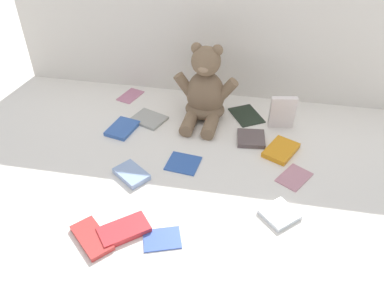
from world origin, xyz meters
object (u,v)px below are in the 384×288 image
book_case_3 (130,95)px  book_case_2 (124,230)px  book_case_6 (282,112)px  book_case_1 (122,128)px  book_case_7 (281,150)px  book_case_4 (183,163)px  book_case_8 (251,138)px  book_case_9 (131,174)px  book_case_11 (279,214)px  book_case_10 (92,238)px  teddy_bear (205,92)px  book_case_12 (246,115)px  book_case_13 (149,119)px  book_case_5 (162,239)px  book_case_0 (294,177)px

book_case_3 → book_case_2: bearing=124.1°
book_case_3 → book_case_6: bearing=-172.5°
book_case_1 → book_case_7: bearing=-169.6°
book_case_2 → book_case_4: (0.10, 0.32, -0.00)m
book_case_8 → book_case_4: bearing=-56.7°
book_case_1 → book_case_3: (-0.05, 0.24, -0.00)m
book_case_9 → book_case_11: bearing=116.5°
book_case_10 → book_case_1: bearing=51.4°
teddy_bear → book_case_9: teddy_bear is taller
book_case_1 → book_case_9: book_case_9 is taller
book_case_4 → book_case_7: bearing=-62.0°
book_case_12 → book_case_10: bearing=31.3°
teddy_bear → book_case_8: teddy_bear is taller
book_case_11 → book_case_13: size_ratio=0.76×
book_case_2 → book_case_3: book_case_2 is taller
book_case_1 → book_case_3: book_case_1 is taller
book_case_7 → book_case_13: (-0.51, 0.11, -0.00)m
book_case_12 → book_case_2: bearing=35.4°
book_case_5 → book_case_11: 0.35m
book_case_6 → book_case_10: bearing=-138.1°
book_case_7 → book_case_13: size_ratio=1.06×
book_case_4 → book_case_11: 0.37m
book_case_1 → book_case_2: 0.50m
book_case_3 → book_case_11: book_case_11 is taller
book_case_10 → book_case_2: bearing=-20.6°
book_case_7 → book_case_10: bearing=-110.7°
teddy_bear → book_case_3: 0.37m
book_case_1 → book_case_2: book_case_2 is taller
book_case_3 → book_case_12: size_ratio=0.82×
book_case_0 → book_case_5: same height
book_case_10 → teddy_bear: bearing=24.5°
book_case_6 → book_case_9: (-0.47, -0.37, -0.06)m
book_case_5 → book_case_7: bearing=125.6°
book_case_9 → book_case_7: bearing=151.0°
book_case_0 → book_case_4: same height
book_case_0 → book_case_3: book_case_0 is taller
book_case_5 → book_case_9: size_ratio=0.92×
book_case_4 → book_case_9: bearing=127.7°
book_case_3 → book_case_6: size_ratio=0.83×
book_case_6 → book_case_5: bearing=-127.4°
book_case_8 → book_case_10: size_ratio=0.72×
book_case_12 → teddy_bear: bearing=-17.3°
book_case_0 → book_case_11: book_case_11 is taller
book_case_4 → book_case_8: bearing=-44.1°
book_case_0 → book_case_6: (-0.05, 0.28, 0.06)m
book_case_1 → book_case_5: (0.27, -0.47, -0.00)m
book_case_6 → book_case_10: 0.81m
book_case_7 → book_case_9: same height
book_case_9 → book_case_8: bearing=162.4°
teddy_bear → book_case_8: size_ratio=3.00×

